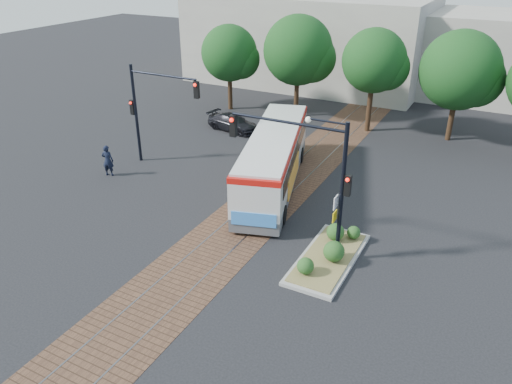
# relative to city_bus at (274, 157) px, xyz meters

# --- Properties ---
(ground) EXTENTS (120.00, 120.00, 0.00)m
(ground) POSITION_rel_city_bus_xyz_m (0.54, -4.61, -1.71)
(ground) COLOR black
(ground) RESTS_ON ground
(trackbed) EXTENTS (3.60, 40.00, 0.02)m
(trackbed) POSITION_rel_city_bus_xyz_m (0.54, -0.61, -1.70)
(trackbed) COLOR brown
(trackbed) RESTS_ON ground
(tree_row) EXTENTS (26.40, 5.60, 7.67)m
(tree_row) POSITION_rel_city_bus_xyz_m (1.75, 11.81, 3.14)
(tree_row) COLOR #382314
(tree_row) RESTS_ON ground
(warehouses) EXTENTS (40.00, 13.00, 8.00)m
(warehouses) POSITION_rel_city_bus_xyz_m (0.01, 24.13, 2.11)
(warehouses) COLOR #ADA899
(warehouses) RESTS_ON ground
(city_bus) EXTENTS (5.64, 11.64, 3.06)m
(city_bus) POSITION_rel_city_bus_xyz_m (0.00, 0.00, 0.00)
(city_bus) COLOR #4B4A4D
(city_bus) RESTS_ON ground
(traffic_island) EXTENTS (2.20, 5.20, 1.13)m
(traffic_island) POSITION_rel_city_bus_xyz_m (5.36, -5.51, -1.38)
(traffic_island) COLOR gray
(traffic_island) RESTS_ON ground
(signal_pole_main) EXTENTS (5.49, 0.46, 6.00)m
(signal_pole_main) POSITION_rel_city_bus_xyz_m (4.40, -5.42, 2.45)
(signal_pole_main) COLOR black
(signal_pole_main) RESTS_ON ground
(signal_pole_left) EXTENTS (4.99, 0.34, 6.00)m
(signal_pole_left) POSITION_rel_city_bus_xyz_m (-7.83, -0.62, 2.16)
(signal_pole_left) COLOR black
(signal_pole_left) RESTS_ON ground
(officer) EXTENTS (0.78, 0.63, 1.87)m
(officer) POSITION_rel_city_bus_xyz_m (-9.13, -3.27, -0.77)
(officer) COLOR black
(officer) RESTS_ON ground
(parked_car) EXTENTS (4.25, 2.33, 1.17)m
(parked_car) POSITION_rel_city_bus_xyz_m (-6.65, 6.94, -1.12)
(parked_car) COLOR black
(parked_car) RESTS_ON ground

